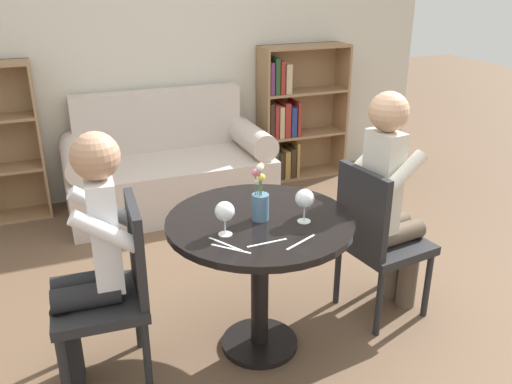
{
  "coord_description": "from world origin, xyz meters",
  "views": [
    {
      "loc": [
        -0.89,
        -2.17,
        1.85
      ],
      "look_at": [
        0.0,
        0.05,
        0.86
      ],
      "focal_mm": 38.0,
      "sensor_mm": 36.0,
      "label": 1
    }
  ],
  "objects": [
    {
      "name": "flower_vase",
      "position": [
        -0.0,
        -0.01,
        0.84
      ],
      "size": [
        0.08,
        0.08,
        0.29
      ],
      "color": "slate",
      "rests_on": "round_table"
    },
    {
      "name": "wine_glass_left",
      "position": [
        -0.21,
        -0.09,
        0.85
      ],
      "size": [
        0.09,
        0.09,
        0.16
      ],
      "color": "white",
      "rests_on": "round_table"
    },
    {
      "name": "knife_right_setting",
      "position": [
        -0.23,
        -0.23,
        0.74
      ],
      "size": [
        0.14,
        0.15,
        0.0
      ],
      "color": "silver",
      "rests_on": "round_table"
    },
    {
      "name": "fork_right_setting",
      "position": [
        0.08,
        -0.29,
        0.74
      ],
      "size": [
        0.18,
        0.09,
        0.0
      ],
      "color": "silver",
      "rests_on": "round_table"
    },
    {
      "name": "ground_plane",
      "position": [
        0.0,
        0.0,
        0.0
      ],
      "size": [
        16.0,
        16.0,
        0.0
      ],
      "primitive_type": "plane",
      "color": "brown"
    },
    {
      "name": "chair_left",
      "position": [
        -0.7,
        0.06,
        0.49
      ],
      "size": [
        0.45,
        0.45,
        0.9
      ],
      "rotation": [
        0.0,
        0.0,
        -1.63
      ],
      "color": "#232326",
      "rests_on": "ground_plane"
    },
    {
      "name": "person_right",
      "position": [
        0.79,
        0.06,
        0.69
      ],
      "size": [
        0.45,
        0.38,
        1.29
      ],
      "rotation": [
        0.0,
        0.0,
        1.71
      ],
      "color": "brown",
      "rests_on": "ground_plane"
    },
    {
      "name": "knife_left_setting",
      "position": [
        -0.24,
        -0.18,
        0.74
      ],
      "size": [
        0.1,
        0.17,
        0.0
      ],
      "color": "silver",
      "rests_on": "round_table"
    },
    {
      "name": "back_wall",
      "position": [
        0.0,
        2.41,
        1.35
      ],
      "size": [
        5.2,
        0.05,
        2.7
      ],
      "color": "beige",
      "rests_on": "ground_plane"
    },
    {
      "name": "bookshelf_right",
      "position": [
        1.24,
        2.25,
        0.57
      ],
      "size": [
        0.82,
        0.28,
        1.22
      ],
      "color": "#93704C",
      "rests_on": "ground_plane"
    },
    {
      "name": "person_left",
      "position": [
        -0.79,
        0.07,
        0.66
      ],
      "size": [
        0.43,
        0.36,
        1.23
      ],
      "rotation": [
        0.0,
        0.0,
        -1.63
      ],
      "color": "black",
      "rests_on": "ground_plane"
    },
    {
      "name": "fork_left_setting",
      "position": [
        -0.07,
        -0.24,
        0.74
      ],
      "size": [
        0.19,
        0.02,
        0.0
      ],
      "color": "silver",
      "rests_on": "round_table"
    },
    {
      "name": "round_table",
      "position": [
        0.0,
        0.0,
        0.59
      ],
      "size": [
        0.91,
        0.91,
        0.74
      ],
      "color": "black",
      "rests_on": "ground_plane"
    },
    {
      "name": "couch",
      "position": [
        0.0,
        1.98,
        0.31
      ],
      "size": [
        1.63,
        0.8,
        0.92
      ],
      "color": "beige",
      "rests_on": "ground_plane"
    },
    {
      "name": "chair_right",
      "position": [
        0.7,
        0.04,
        0.49
      ],
      "size": [
        0.47,
        0.47,
        0.9
      ],
      "rotation": [
        0.0,
        0.0,
        1.71
      ],
      "color": "#232326",
      "rests_on": "ground_plane"
    },
    {
      "name": "wine_glass_right",
      "position": [
        0.18,
        -0.11,
        0.85
      ],
      "size": [
        0.09,
        0.09,
        0.16
      ],
      "color": "white",
      "rests_on": "round_table"
    }
  ]
}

